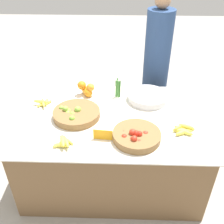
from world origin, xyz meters
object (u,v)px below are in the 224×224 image
(lime_bowl, at_px, (76,114))
(metal_bowl, at_px, (148,97))
(price_sign, at_px, (103,135))
(vendor_person, at_px, (156,70))
(tomato_basket, at_px, (136,136))

(lime_bowl, height_order, metal_bowl, lime_bowl)
(metal_bowl, xyz_separation_m, price_sign, (-0.38, -0.58, 0.01))
(price_sign, relative_size, vendor_person, 0.10)
(metal_bowl, distance_m, vendor_person, 0.60)
(lime_bowl, relative_size, metal_bowl, 1.07)
(tomato_basket, height_order, price_sign, tomato_basket)
(vendor_person, bearing_deg, lime_bowl, -131.06)
(tomato_basket, height_order, metal_bowl, tomato_basket)
(tomato_basket, relative_size, price_sign, 2.52)
(tomato_basket, xyz_separation_m, metal_bowl, (0.13, 0.57, -0.00))
(lime_bowl, relative_size, vendor_person, 0.26)
(tomato_basket, bearing_deg, vendor_person, 77.05)
(tomato_basket, bearing_deg, lime_bowl, 151.14)
(lime_bowl, bearing_deg, tomato_basket, -28.86)
(price_sign, bearing_deg, lime_bowl, 136.01)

